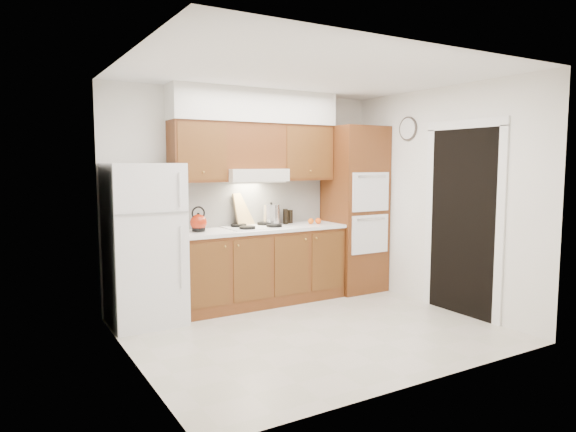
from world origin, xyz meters
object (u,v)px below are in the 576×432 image
object	(u,v)px
oven_cabinet	(354,209)
kettle	(198,222)
stock_pot	(271,214)
fridge	(144,244)

from	to	relation	value
oven_cabinet	kettle	size ratio (longest dim) A/B	11.53
oven_cabinet	stock_pot	distance (m)	1.20
oven_cabinet	stock_pot	world-z (taller)	oven_cabinet
fridge	kettle	size ratio (longest dim) A/B	9.02
fridge	oven_cabinet	xyz separation A→B (m)	(2.85, 0.03, 0.24)
fridge	stock_pot	bearing A→B (deg)	6.76
kettle	stock_pot	size ratio (longest dim) A/B	0.86
fridge	oven_cabinet	world-z (taller)	oven_cabinet
fridge	kettle	distance (m)	0.67
fridge	kettle	xyz separation A→B (m)	(0.64, 0.08, 0.19)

